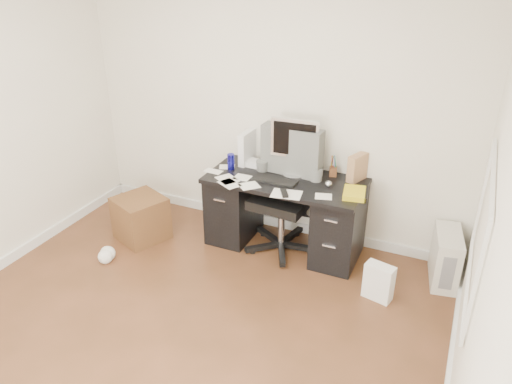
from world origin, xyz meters
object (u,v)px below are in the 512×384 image
Objects in this scene: desk at (285,211)px; wicker_basket at (141,218)px; office_chair at (282,194)px; pc_tower at (446,258)px; lcd_monitor at (295,148)px; keyboard at (275,181)px.

desk is 3.33× the size of wicker_basket.
pc_tower is (1.53, 0.10, -0.37)m from office_chair.
lcd_monitor is 1.75m from wicker_basket.
desk is 1.48m from wicker_basket.
lcd_monitor is 0.46m from office_chair.
pc_tower is at bearing 1.99° from desk.
wicker_basket is (-2.93, -0.50, -0.02)m from pc_tower.
desk is 1.23× the size of office_chair.
wicker_basket is at bearing -179.97° from pc_tower.
office_chair is (-0.01, -0.05, 0.21)m from desk.
wicker_basket is (-1.39, -0.40, -0.38)m from office_chair.
keyboard is (-0.11, -0.20, -0.28)m from lcd_monitor.
office_chair is 2.51× the size of pc_tower.
keyboard is 0.17m from office_chair.
office_chair is at bearing 174.11° from pc_tower.
lcd_monitor is (0.04, 0.10, 0.64)m from desk.
lcd_monitor is 0.36m from keyboard.
desk reaches higher than pc_tower.
pc_tower is 1.08× the size of wicker_basket.
desk is at bearing 79.96° from office_chair.
lcd_monitor reaches higher than desk.
keyboard reaches higher than desk.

